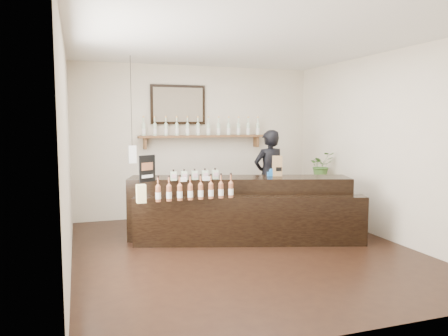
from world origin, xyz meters
name	(u,v)px	position (x,y,z in m)	size (l,w,h in m)	color
ground	(244,251)	(0.00, 0.00, 0.00)	(5.00, 5.00, 0.00)	black
room_shell	(245,126)	(0.00, 0.00, 1.70)	(5.00, 5.00, 5.00)	beige
back_wall_decor	(190,122)	(-0.15, 2.37, 1.76)	(2.66, 0.96, 1.69)	brown
counter	(242,210)	(0.18, 0.58, 0.44)	(3.35, 1.86, 1.09)	black
promo_sign	(147,169)	(-1.22, 0.60, 1.12)	(0.24, 0.15, 0.37)	black
paper_bag	(277,166)	(0.79, 0.63, 1.09)	(0.17, 0.14, 0.31)	#9E704C
tape_dispenser	(272,173)	(0.71, 0.67, 0.97)	(0.14, 0.07, 0.11)	blue
side_cabinet	(320,199)	(2.00, 1.35, 0.38)	(0.49, 0.59, 0.75)	brown
potted_plant	(321,165)	(2.00, 1.35, 0.99)	(0.43, 0.37, 0.48)	#41712D
shopkeeper	(269,170)	(1.07, 1.55, 0.92)	(0.67, 0.44, 1.84)	black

